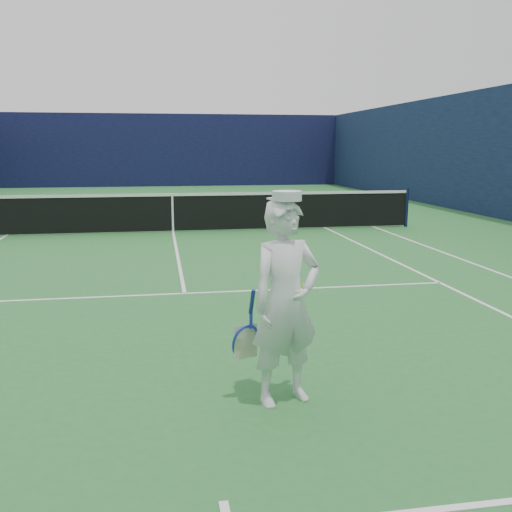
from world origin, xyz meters
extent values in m
plane|color=#296B2F|center=(0.00, 0.00, 0.00)|extent=(80.00, 80.00, 0.00)
cube|color=white|center=(0.00, 11.88, 0.00)|extent=(11.03, 0.06, 0.01)
cube|color=white|center=(5.49, 0.00, 0.00)|extent=(0.06, 23.83, 0.01)
cube|color=white|center=(-4.12, 0.00, 0.00)|extent=(0.06, 23.77, 0.01)
cube|color=white|center=(4.12, 0.00, 0.00)|extent=(0.06, 23.77, 0.01)
cube|color=white|center=(0.00, 6.40, 0.00)|extent=(8.23, 0.06, 0.01)
cube|color=white|center=(0.00, -6.40, 0.00)|extent=(8.23, 0.06, 0.01)
cube|color=white|center=(0.00, 0.00, 0.00)|extent=(0.06, 12.80, 0.01)
cube|color=white|center=(0.00, 11.73, 0.00)|extent=(0.06, 0.30, 0.01)
cube|color=#0E1134|center=(0.00, 18.00, 2.00)|extent=(20.12, 0.12, 4.00)
cylinder|color=#141E4C|center=(6.40, 0.00, 0.54)|extent=(0.09, 0.09, 1.07)
cube|color=black|center=(0.00, 0.00, 0.50)|extent=(12.79, 0.02, 0.92)
cube|color=white|center=(0.00, 0.00, 0.97)|extent=(12.79, 0.04, 0.07)
cube|color=white|center=(0.00, 0.00, 0.47)|extent=(0.05, 0.03, 0.94)
imported|color=white|center=(0.69, -10.24, 0.88)|extent=(0.74, 0.60, 1.76)
cylinder|color=white|center=(0.69, -10.24, 1.78)|extent=(0.24, 0.24, 0.08)
cube|color=white|center=(0.65, -10.11, 1.75)|extent=(0.20, 0.15, 0.02)
cylinder|color=navy|center=(0.40, -10.25, 0.91)|extent=(0.06, 0.10, 0.22)
cube|color=#2132B4|center=(0.40, -10.19, 0.73)|extent=(0.03, 0.03, 0.14)
torus|color=#2132B4|center=(0.36, -10.14, 0.52)|extent=(0.31, 0.19, 0.29)
cube|color=beige|center=(0.36, -10.14, 0.52)|extent=(0.21, 0.07, 0.30)
sphere|color=#D4E71A|center=(0.91, -10.06, 0.97)|extent=(0.07, 0.07, 0.07)
sphere|color=#D4E71A|center=(0.94, -10.03, 1.00)|extent=(0.07, 0.07, 0.07)
camera|label=1|loc=(-0.33, -14.76, 2.16)|focal=40.00mm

